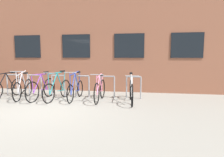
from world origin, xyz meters
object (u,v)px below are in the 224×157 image
object	(u,v)px
bicycle_purple	(41,89)
bicycle_silver	(23,88)
bicycle_blue	(76,89)
bicycle_teal	(58,89)
bicycle_black	(7,87)
bicycle_white	(131,91)
bicycle_pink	(100,90)

from	to	relation	value
bicycle_purple	bicycle_silver	distance (m)	0.74
bicycle_blue	bicycle_teal	bearing A→B (deg)	-167.17
bicycle_teal	bicycle_silver	size ratio (longest dim) A/B	1.05
bicycle_black	bicycle_teal	world-z (taller)	bicycle_teal
bicycle_teal	bicycle_purple	size ratio (longest dim) A/B	0.99
bicycle_teal	bicycle_purple	xyz separation A→B (m)	(-0.64, -0.01, 0.01)
bicycle_purple	bicycle_silver	xyz separation A→B (m)	(-0.74, -0.01, -0.01)
bicycle_blue	bicycle_silver	xyz separation A→B (m)	(-2.02, -0.16, 0.01)
bicycle_blue	bicycle_purple	xyz separation A→B (m)	(-1.27, -0.16, 0.02)
bicycle_white	bicycle_pink	xyz separation A→B (m)	(-1.13, 0.05, -0.01)
bicycle_white	bicycle_pink	world-z (taller)	bicycle_white
bicycle_white	bicycle_teal	distance (m)	2.70
bicycle_black	bicycle_purple	xyz separation A→B (m)	(1.48, -0.08, 0.01)
bicycle_white	bicycle_silver	size ratio (longest dim) A/B	1.08
bicycle_white	bicycle_teal	bearing A→B (deg)	-179.59
bicycle_blue	bicycle_white	bearing A→B (deg)	-3.48
bicycle_white	bicycle_teal	size ratio (longest dim) A/B	1.04
bicycle_blue	bicycle_pink	bearing A→B (deg)	-4.66
bicycle_pink	bicycle_purple	world-z (taller)	bicycle_purple
bicycle_white	bicycle_pink	bearing A→B (deg)	177.49
bicycle_teal	bicycle_pink	bearing A→B (deg)	2.50
bicycle_teal	bicycle_black	bearing A→B (deg)	178.16
bicycle_white	bicycle_pink	size ratio (longest dim) A/B	1.07
bicycle_white	bicycle_teal	world-z (taller)	bicycle_teal
bicycle_black	bicycle_white	bearing A→B (deg)	-0.58
bicycle_pink	bicycle_silver	bearing A→B (deg)	-178.32
bicycle_teal	bicycle_blue	xyz separation A→B (m)	(0.64, 0.14, -0.01)
bicycle_black	bicycle_blue	size ratio (longest dim) A/B	0.99
bicycle_white	bicycle_blue	world-z (taller)	bicycle_blue
bicycle_pink	bicycle_white	bearing A→B (deg)	-2.51
bicycle_teal	bicycle_purple	bearing A→B (deg)	-178.98
bicycle_white	bicycle_pink	distance (m)	1.13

